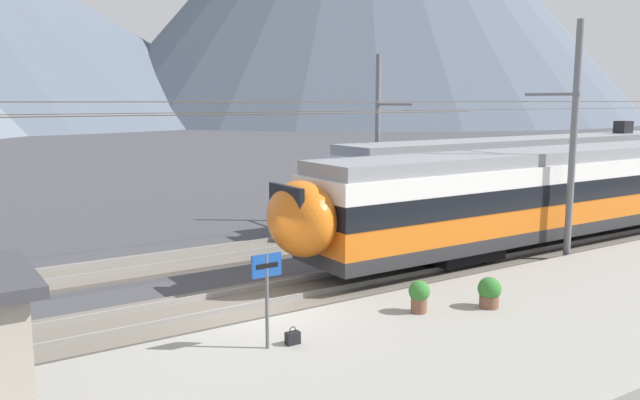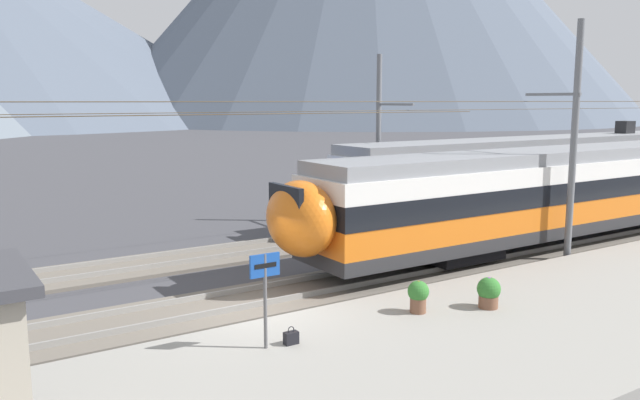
{
  "view_description": "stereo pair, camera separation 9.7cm",
  "coord_description": "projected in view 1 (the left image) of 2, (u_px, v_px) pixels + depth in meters",
  "views": [
    {
      "loc": [
        -7.34,
        -14.11,
        5.69
      ],
      "look_at": [
        4.18,
        3.57,
        2.38
      ],
      "focal_mm": 35.65,
      "sensor_mm": 36.0,
      "label": 1
    },
    {
      "loc": [
        -7.25,
        -14.17,
        5.69
      ],
      "look_at": [
        4.18,
        3.57,
        2.38
      ],
      "focal_mm": 35.65,
      "sensor_mm": 36.0,
      "label": 2
    }
  ],
  "objects": [
    {
      "name": "train_far_track",
      "position": [
        565.0,
        166.0,
        33.87
      ],
      "size": [
        31.38,
        3.01,
        4.27
      ],
      "color": "#2D2D30",
      "rests_on": "track_far"
    },
    {
      "name": "catenary_mast_far_side",
      "position": [
        380.0,
        137.0,
        29.41
      ],
      "size": [
        39.4,
        2.56,
        7.8
      ],
      "color": "slate",
      "rests_on": "ground"
    },
    {
      "name": "track_near",
      "position": [
        235.0,
        304.0,
        17.74
      ],
      "size": [
        120.0,
        3.0,
        0.28
      ],
      "color": "#6B6359",
      "rests_on": "ground"
    },
    {
      "name": "platform_slab",
      "position": [
        361.0,
        375.0,
        12.88
      ],
      "size": [
        120.0,
        7.26,
        0.36
      ],
      "primitive_type": "cube",
      "color": "gray",
      "rests_on": "ground"
    },
    {
      "name": "ground_plane",
      "position": [
        260.0,
        322.0,
        16.52
      ],
      "size": [
        400.0,
        400.0,
        0.0
      ],
      "primitive_type": "plane",
      "color": "#424247"
    },
    {
      "name": "platform_sign",
      "position": [
        267.0,
        279.0,
        13.59
      ],
      "size": [
        0.7,
        0.08,
        2.11
      ],
      "color": "#59595B",
      "rests_on": "platform_slab"
    },
    {
      "name": "potted_plant_platform_edge",
      "position": [
        489.0,
        291.0,
        16.48
      ],
      "size": [
        0.61,
        0.61,
        0.81
      ],
      "color": "brown",
      "rests_on": "platform_slab"
    },
    {
      "name": "handbag_near_sign",
      "position": [
        293.0,
        338.0,
        14.03
      ],
      "size": [
        0.32,
        0.18,
        0.41
      ],
      "color": "black",
      "rests_on": "platform_slab"
    },
    {
      "name": "potted_plant_by_shelter",
      "position": [
        419.0,
        294.0,
        16.09
      ],
      "size": [
        0.55,
        0.55,
        0.83
      ],
      "color": "brown",
      "rests_on": "platform_slab"
    },
    {
      "name": "track_far",
      "position": [
        167.0,
        262.0,
        22.3
      ],
      "size": [
        120.0,
        3.0,
        0.28
      ],
      "color": "#6B6359",
      "rests_on": "ground"
    },
    {
      "name": "catenary_mast_mid",
      "position": [
        570.0,
        140.0,
        22.03
      ],
      "size": [
        39.4,
        2.27,
        8.41
      ],
      "color": "slate",
      "rests_on": "ground"
    },
    {
      "name": "train_near_platform",
      "position": [
        603.0,
        184.0,
        26.55
      ],
      "size": [
        31.12,
        2.96,
        4.27
      ],
      "color": "#2D2D30",
      "rests_on": "track_near"
    }
  ]
}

